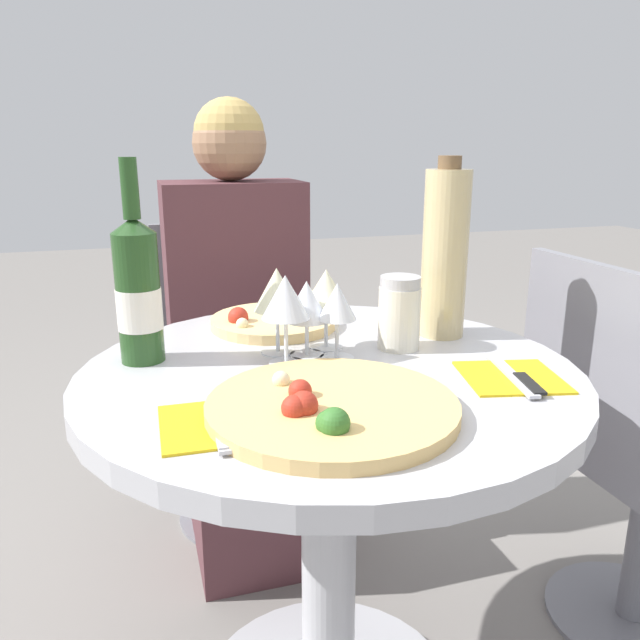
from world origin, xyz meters
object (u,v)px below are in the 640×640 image
Objects in this scene: seated_diner at (242,355)px; pizza_large at (330,407)px; tall_carafe at (445,253)px; dining_table at (329,469)px; chair_behind_diner at (235,376)px; chair_empty_side at (631,459)px; wine_bottle at (138,291)px.

seated_diner reaches higher than pizza_large.
seated_diner is at bearing 121.81° from tall_carafe.
tall_carafe reaches higher than dining_table.
dining_table is 0.28m from pizza_large.
chair_empty_side is (0.73, -0.74, 0.00)m from chair_behind_diner.
tall_carafe is at bearing 115.76° from chair_behind_diner.
chair_empty_side is 1.07m from wine_bottle.
chair_behind_diner is 2.50× the size of tall_carafe.
chair_empty_side is (0.73, -0.60, -0.11)m from seated_diner.
pizza_large is 0.41m from wine_bottle.
chair_empty_side is 0.62m from tall_carafe.
chair_empty_side is at bearing -13.21° from tall_carafe.
chair_behind_diner is 0.79m from wine_bottle.
seated_diner is 3.47× the size of tall_carafe.
chair_empty_side is 2.42× the size of pizza_large.
tall_carafe is (0.32, 0.30, 0.15)m from pizza_large.
seated_diner reaches higher than chair_empty_side.
chair_empty_side is 0.82m from pizza_large.
seated_diner is at bearing 62.80° from wine_bottle.
pizza_large is (-0.01, -0.94, 0.30)m from chair_behind_diner.
chair_behind_diner is 0.99m from pizza_large.
dining_table is 0.62m from seated_diner.
tall_carafe is (0.31, -0.50, 0.34)m from seated_diner.
wine_bottle is 1.00× the size of tall_carafe.
chair_behind_diner is 2.49× the size of wine_bottle.
chair_empty_side is at bearing 1.37° from dining_table.
pizza_large is at bearing -137.40° from tall_carafe.
wine_bottle is at bearing 178.83° from tall_carafe.
chair_behind_diner is 1.00× the size of chair_empty_side.
dining_table is at bearing -156.70° from tall_carafe.
wine_bottle reaches higher than dining_table.
seated_diner is 0.68m from tall_carafe.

